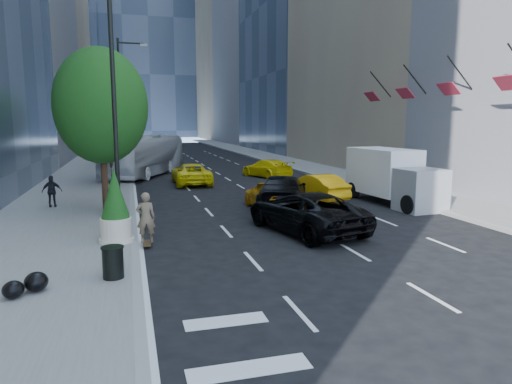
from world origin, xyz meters
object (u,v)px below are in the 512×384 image
object	(u,v)px
black_sedan_lincoln	(305,212)
trash_can	(113,263)
city_bus	(145,155)
skateboarder	(146,221)
box_truck	(392,176)
black_sedan_mercedes	(282,192)
planter_shrub	(115,207)

from	to	relation	value
black_sedan_lincoln	trash_can	bearing A→B (deg)	16.05
city_bus	trash_can	size ratio (longest dim) A/B	14.01
trash_can	skateboarder	bearing A→B (deg)	74.16
box_truck	city_bus	bearing A→B (deg)	121.62
box_truck	trash_can	size ratio (longest dim) A/B	7.39
black_sedan_mercedes	box_truck	distance (m)	6.02
black_sedan_mercedes	city_bus	xyz separation A→B (m)	(-6.00, 16.05, 0.78)
planter_shrub	black_sedan_mercedes	bearing A→B (deg)	32.66
skateboarder	trash_can	size ratio (longest dim) A/B	2.15
black_sedan_mercedes	box_truck	size ratio (longest dim) A/B	0.94
black_sedan_mercedes	trash_can	bearing A→B (deg)	69.96
planter_shrub	skateboarder	bearing A→B (deg)	-19.44
skateboarder	city_bus	xyz separation A→B (m)	(0.80, 21.40, 0.72)
city_bus	box_truck	size ratio (longest dim) A/B	1.90
skateboarder	city_bus	world-z (taller)	city_bus
black_sedan_lincoln	planter_shrub	size ratio (longest dim) A/B	2.22
skateboarder	black_sedan_lincoln	world-z (taller)	skateboarder
skateboarder	black_sedan_lincoln	bearing A→B (deg)	-173.57
black_sedan_lincoln	skateboarder	bearing A→B (deg)	-8.70
trash_can	city_bus	bearing A→B (deg)	85.87
black_sedan_mercedes	trash_can	xyz separation A→B (m)	(-7.80, -8.88, -0.27)
black_sedan_lincoln	trash_can	xyz separation A→B (m)	(-7.10, -4.06, -0.22)
black_sedan_lincoln	planter_shrub	world-z (taller)	planter_shrub
skateboarder	city_bus	size ratio (longest dim) A/B	0.15
city_bus	black_sedan_mercedes	bearing A→B (deg)	-46.53
black_sedan_lincoln	box_truck	distance (m)	8.11
trash_can	black_sedan_mercedes	bearing A→B (deg)	48.70
skateboarder	box_truck	distance (m)	13.77
skateboarder	black_sedan_mercedes	size ratio (longest dim) A/B	0.31
city_bus	box_truck	bearing A→B (deg)	-30.74
black_sedan_lincoln	trash_can	size ratio (longest dim) A/B	6.86
black_sedan_lincoln	box_truck	size ratio (longest dim) A/B	0.93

